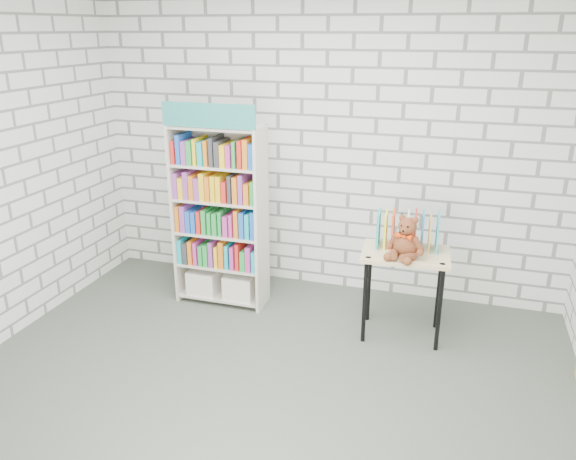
% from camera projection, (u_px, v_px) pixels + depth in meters
% --- Properties ---
extents(ground, '(4.50, 4.50, 0.00)m').
position_uv_depth(ground, '(253.00, 399.00, 3.93)').
color(ground, '#454F42').
rests_on(ground, ground).
extents(room_shell, '(4.52, 4.02, 2.81)m').
position_uv_depth(room_shell, '(247.00, 148.00, 3.32)').
color(room_shell, silver).
rests_on(room_shell, ground).
extents(bookshelf, '(0.83, 0.32, 1.87)m').
position_uv_depth(bookshelf, '(220.00, 215.00, 5.08)').
color(bookshelf, beige).
rests_on(bookshelf, ground).
extents(display_table, '(0.73, 0.53, 0.75)m').
position_uv_depth(display_table, '(405.00, 264.00, 4.55)').
color(display_table, '#DCC584').
rests_on(display_table, ground).
extents(table_books, '(0.50, 0.25, 0.29)m').
position_uv_depth(table_books, '(408.00, 231.00, 4.57)').
color(table_books, '#2BA3BA').
rests_on(table_books, display_table).
extents(teddy_bear, '(0.30, 0.30, 0.34)m').
position_uv_depth(teddy_bear, '(406.00, 241.00, 4.38)').
color(teddy_bear, brown).
rests_on(teddy_bear, display_table).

